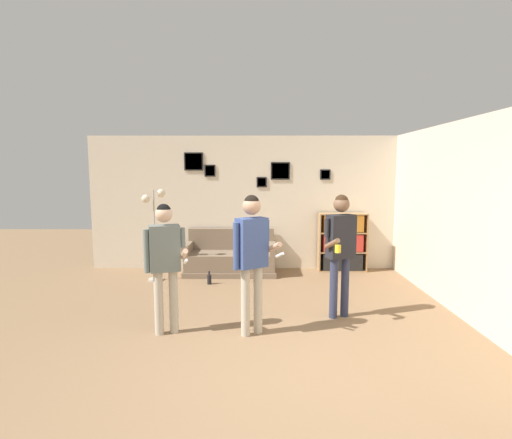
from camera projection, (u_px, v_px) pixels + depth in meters
ground_plane at (287, 384)px, 3.77m from camera, size 20.00×20.00×0.00m
wall_back at (272, 203)px, 8.12m from camera, size 7.38×0.08×2.70m
wall_right at (449, 216)px, 5.83m from camera, size 0.06×6.92×2.70m
couch at (231, 259)px, 7.84m from camera, size 1.77×0.80×0.85m
bookshelf at (342, 242)px, 7.99m from camera, size 0.96×0.30×1.17m
floor_lamp at (154, 219)px, 7.22m from camera, size 0.43×0.28×1.68m
person_player_foreground_left at (165, 255)px, 4.83m from camera, size 0.56×0.41×1.61m
person_player_foreground_center at (252, 249)px, 4.80m from camera, size 0.60×0.37×1.72m
person_watcher_holding_cup at (341, 243)px, 5.38m from camera, size 0.47×0.53×1.69m
bottle_on_floor at (209, 279)px, 7.09m from camera, size 0.08×0.08×0.23m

